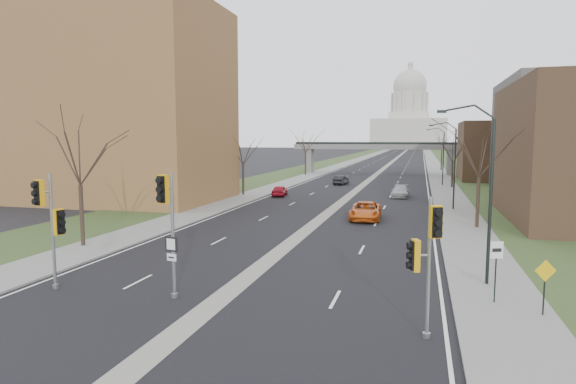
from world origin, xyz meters
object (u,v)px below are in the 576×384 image
at_px(car_left_far, 341,180).
at_px(speed_limit_sign, 496,261).
at_px(signal_pole_median, 168,213).
at_px(signal_pole_right, 426,248).
at_px(signal_pole_left, 50,215).
at_px(car_left_near, 280,190).
at_px(car_right_mid, 400,191).
at_px(warning_sign, 545,279).
at_px(car_right_near, 366,211).

bearing_deg(car_left_far, speed_limit_sign, 113.83).
distance_m(signal_pole_median, signal_pole_right, 11.02).
distance_m(signal_pole_left, car_left_near, 39.09).
xyz_separation_m(signal_pole_right, car_left_far, (-12.19, 57.15, -2.67)).
bearing_deg(signal_pole_right, car_right_mid, 72.93).
relative_size(signal_pole_left, signal_pole_median, 0.98).
bearing_deg(signal_pole_median, signal_pole_right, 2.72).
bearing_deg(warning_sign, car_right_mid, 81.70).
relative_size(signal_pole_left, car_right_near, 0.98).
bearing_deg(car_right_mid, car_left_far, 124.73).
xyz_separation_m(car_left_far, car_right_mid, (9.59, -14.12, 0.01)).
bearing_deg(signal_pole_left, signal_pole_right, 12.00).
distance_m(car_left_near, car_right_near, 19.26).
bearing_deg(speed_limit_sign, signal_pole_right, -144.72).
distance_m(signal_pole_right, car_left_far, 58.50).
xyz_separation_m(warning_sign, car_right_near, (-9.52, 21.84, -0.80)).
relative_size(signal_pole_left, speed_limit_sign, 2.07).
bearing_deg(signal_pole_right, signal_pole_median, 151.78).
bearing_deg(warning_sign, signal_pole_left, 167.50).
distance_m(signal_pole_left, warning_sign, 21.75).
bearing_deg(signal_pole_left, car_left_far, 101.35).
height_order(signal_pole_left, car_left_far, signal_pole_left).
relative_size(signal_pole_left, car_left_far, 1.31).
bearing_deg(car_left_far, car_left_near, 81.22).
bearing_deg(signal_pole_left, car_left_near, 106.63).
bearing_deg(signal_pole_left, car_right_mid, 87.28).
relative_size(car_right_near, car_right_mid, 1.16).
xyz_separation_m(signal_pole_right, speed_limit_sign, (2.98, 4.65, -1.40)).
bearing_deg(car_left_near, car_left_far, -114.02).
height_order(signal_pole_median, signal_pole_right, signal_pole_median).
bearing_deg(car_right_mid, speed_limit_sign, -81.20).
bearing_deg(signal_pole_left, warning_sign, 22.34).
distance_m(signal_pole_right, car_right_near, 25.99).
bearing_deg(car_left_far, car_right_near, 110.69).
xyz_separation_m(signal_pole_left, car_right_mid, (14.28, 41.81, -2.92)).
distance_m(signal_pole_median, warning_sign, 15.87).
bearing_deg(warning_sign, signal_pole_median, 168.95).
bearing_deg(signal_pole_left, signal_pole_median, 18.55).
height_order(signal_pole_median, car_left_far, signal_pole_median).
height_order(signal_pole_left, car_left_near, signal_pole_left).
relative_size(signal_pole_right, car_right_mid, 1.05).
distance_m(signal_pole_median, speed_limit_sign, 14.38).
height_order(signal_pole_left, signal_pole_right, signal_pole_left).
distance_m(speed_limit_sign, warning_sign, 2.03).
height_order(signal_pole_median, speed_limit_sign, signal_pole_median).
bearing_deg(car_left_near, warning_sign, 113.30).
xyz_separation_m(car_left_far, car_right_near, (7.31, -31.75, 0.09)).
relative_size(signal_pole_left, car_left_near, 1.36).
bearing_deg(car_right_near, warning_sign, -69.06).
distance_m(car_right_near, car_right_mid, 17.78).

